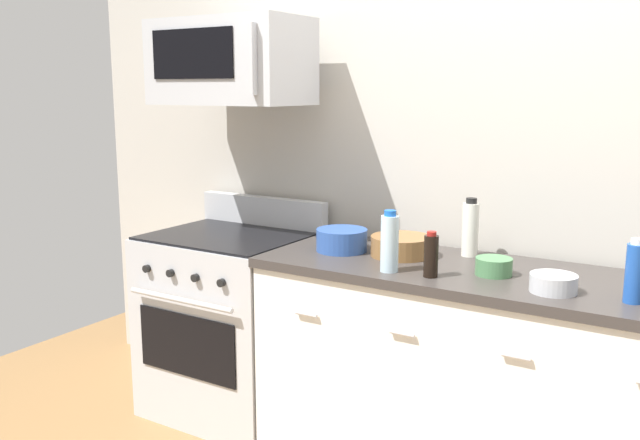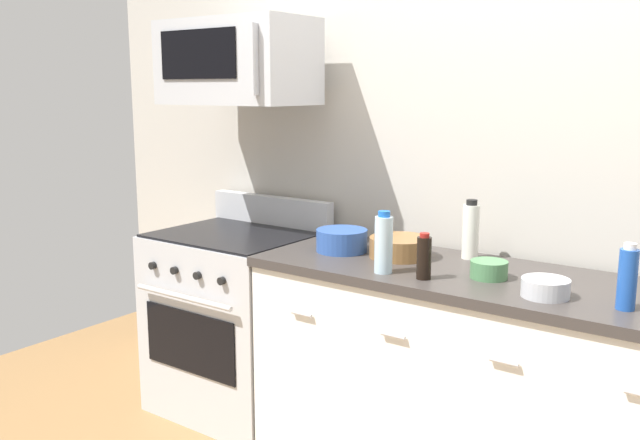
# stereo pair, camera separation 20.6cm
# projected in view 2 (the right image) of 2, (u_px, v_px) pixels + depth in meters

# --- Properties ---
(back_wall) EXTENTS (4.96, 0.10, 2.70)m
(back_wall) POSITION_uv_depth(u_px,v_px,m) (527.00, 155.00, 2.90)
(back_wall) COLOR #B7B2A8
(back_wall) RESTS_ON ground_plane
(counter_unit) EXTENTS (1.87, 0.66, 0.92)m
(counter_unit) POSITION_uv_depth(u_px,v_px,m) (479.00, 386.00, 2.74)
(counter_unit) COLOR white
(counter_unit) RESTS_ON ground_plane
(range_oven) EXTENTS (0.76, 0.69, 1.07)m
(range_oven) POSITION_uv_depth(u_px,v_px,m) (237.00, 320.00, 3.50)
(range_oven) COLOR #B7BABF
(range_oven) RESTS_ON ground_plane
(microwave) EXTENTS (0.74, 0.44, 0.40)m
(microwave) POSITION_uv_depth(u_px,v_px,m) (237.00, 62.00, 3.30)
(microwave) COLOR #B7BABF
(bottle_soda_blue) EXTENTS (0.06, 0.06, 0.22)m
(bottle_soda_blue) POSITION_uv_depth(u_px,v_px,m) (627.00, 278.00, 2.22)
(bottle_soda_blue) COLOR #1E4CA5
(bottle_soda_blue) RESTS_ON countertop_slab
(bottle_vinegar_white) EXTENTS (0.07, 0.07, 0.25)m
(bottle_vinegar_white) POSITION_uv_depth(u_px,v_px,m) (471.00, 231.00, 2.89)
(bottle_vinegar_white) COLOR silver
(bottle_vinegar_white) RESTS_ON countertop_slab
(bottle_soy_sauce_dark) EXTENTS (0.06, 0.06, 0.18)m
(bottle_soy_sauce_dark) POSITION_uv_depth(u_px,v_px,m) (424.00, 257.00, 2.58)
(bottle_soy_sauce_dark) COLOR black
(bottle_soy_sauce_dark) RESTS_ON countertop_slab
(bottle_water_clear) EXTENTS (0.07, 0.07, 0.24)m
(bottle_water_clear) POSITION_uv_depth(u_px,v_px,m) (384.00, 244.00, 2.67)
(bottle_water_clear) COLOR silver
(bottle_water_clear) RESTS_ON countertop_slab
(bowl_blue_mixing) EXTENTS (0.23, 0.23, 0.10)m
(bowl_blue_mixing) POSITION_uv_depth(u_px,v_px,m) (341.00, 240.00, 3.03)
(bowl_blue_mixing) COLOR #2D519E
(bowl_blue_mixing) RESTS_ON countertop_slab
(bowl_steel_prep) EXTENTS (0.16, 0.16, 0.06)m
(bowl_steel_prep) POSITION_uv_depth(u_px,v_px,m) (545.00, 287.00, 2.37)
(bowl_steel_prep) COLOR #B2B5BA
(bowl_steel_prep) RESTS_ON countertop_slab
(bowl_green_glaze) EXTENTS (0.14, 0.14, 0.07)m
(bowl_green_glaze) POSITION_uv_depth(u_px,v_px,m) (489.00, 269.00, 2.60)
(bowl_green_glaze) COLOR #477A4C
(bowl_green_glaze) RESTS_ON countertop_slab
(bowl_wooden_salad) EXTENTS (0.26, 0.26, 0.09)m
(bowl_wooden_salad) POSITION_uv_depth(u_px,v_px,m) (400.00, 247.00, 2.92)
(bowl_wooden_salad) COLOR brown
(bowl_wooden_salad) RESTS_ON countertop_slab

